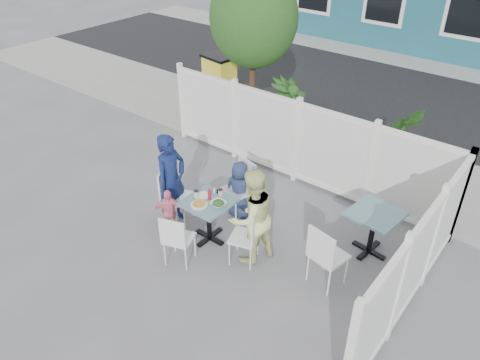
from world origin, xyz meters
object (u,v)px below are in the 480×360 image
Objects in this scene: main_table at (208,210)px; boy at (240,190)px; man at (171,180)px; woman at (252,217)px; chair_back at (242,184)px; toddler at (169,212)px; spare_table at (374,222)px; chair_near at (176,237)px; chair_left at (172,192)px; chair_right at (249,234)px; utility_cabinet at (220,84)px.

main_table is 0.78m from boy.
man is at bearing -179.51° from main_table.
main_table is 0.81m from woman.
chair_back is at bearing -42.89° from man.
boy is at bearing 17.65° from toddler.
boy is at bearing 120.70° from chair_back.
man is 1.92× the size of toddler.
woman reaches higher than spare_table.
chair_near reaches higher than main_table.
chair_near is (0.02, -0.73, -0.05)m from main_table.
chair_back is at bearing -86.97° from boy.
spare_table is 0.76× the size of boy.
chair_right is at bearing 67.34° from chair_left.
man is (-0.79, 0.72, 0.29)m from chair_near.
woman is (3.88, -3.86, 0.11)m from utility_cabinet.
toddler is at bearing -153.67° from main_table.
chair_near is 1.51m from boy.
toddler is at bearing 11.47° from chair_left.
chair_right is at bearing -2.36° from main_table.
boy is at bearing -113.50° from woman.
utility_cabinet is 5.56m from chair_right.
woman reaches higher than chair_left.
chair_left is at bearing 32.00° from boy.
utility_cabinet reaches higher than chair_left.
spare_table is 2.93m from chair_near.
utility_cabinet is 1.68× the size of spare_table.
chair_near is at bearing -47.36° from utility_cabinet.
chair_back is at bearing -169.04° from spare_table.
chair_near is 1.05× the size of toddler.
chair_left is at bearing 79.51° from toddler.
man is 1.14m from boy.
man reaches higher than chair_left.
chair_right is 0.89× the size of chair_back.
utility_cabinet is 5.59m from chair_near.
chair_near is at bearing 105.83° from chair_back.
chair_right is 0.26m from woman.
man is 1.56m from woman.
woman is at bearing -29.37° from toddler.
chair_near is 0.76m from toddler.
spare_table is at bearing 31.01° from main_table.
spare_table is 0.94× the size of toddler.
boy is at bearing 72.17° from chair_near.
chair_back is (-0.84, 0.90, 0.06)m from chair_right.
woman is 1.83× the size of toddler.
woman reaches higher than chair_right.
chair_near is at bearing -88.46° from main_table.
chair_left is at bearing -68.66° from woman.
utility_cabinet is 4.56m from man.
utility_cabinet is 1.34× the size of chair_left.
man reaches higher than woman.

